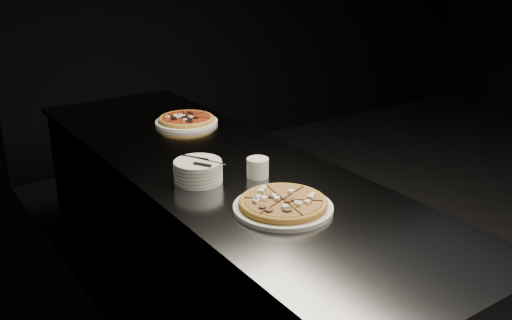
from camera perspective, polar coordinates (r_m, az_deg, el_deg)
floor at (r=4.11m, az=23.07°, el=-6.14°), size 5.00×5.00×0.00m
wall_left at (r=2.02m, az=-13.34°, el=10.46°), size 0.02×5.00×2.80m
counter at (r=2.51m, az=-3.58°, el=-10.01°), size 0.74×2.44×0.92m
pizza_mushroom at (r=1.89m, az=2.73°, el=-4.43°), size 0.38×0.38×0.04m
pizza_tomato at (r=2.81m, az=-6.97°, el=4.01°), size 0.32×0.32×0.04m
plate_stack at (r=2.11m, az=-5.82°, el=-1.11°), size 0.18×0.18×0.08m
cutlery at (r=2.09m, az=-5.51°, el=-0.11°), size 0.08×0.18×0.01m
ramekin at (r=2.14m, az=0.17°, el=-0.71°), size 0.08×0.08×0.07m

